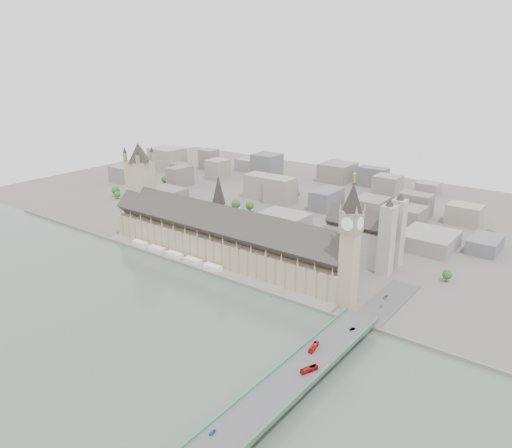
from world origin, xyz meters
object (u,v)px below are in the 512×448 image
Objects in this scene: car_blue at (212,432)px; car_silver at (352,329)px; palace_of_westminster at (223,238)px; victoria_tower at (141,184)px; westminster_bridge at (310,368)px; westminster_abbey at (365,238)px; red_bus_north at (314,347)px; car_approach at (386,297)px; red_bus_south at (309,369)px; elizabeth_tower at (351,237)px.

car_silver is at bearing 83.87° from car_blue.
victoria_tower is (-122.00, 6.30, 32.50)m from palace_of_westminster.
westminster_bridge is at bearing -72.86° from car_silver.
westminster_abbey reaches higher than red_bus_north.
westminster_bridge is 58.45× the size of car_approach.
westminster_abbey reaches higher than red_bus_south.
westminster_bridge is 13.28m from red_bus_south.
westminster_bridge is 27.05× the size of red_bus_north.
car_approach is at bearing 88.11° from westminster_bridge.
palace_of_westminster is at bearing -2.96° from victoria_tower.
red_bus_north reaches higher than car_approach.
palace_of_westminster is at bearing 175.04° from car_approach.
palace_of_westminster is 0.82× the size of westminster_bridge.
red_bus_south is at bearing -73.61° from westminster_abbey.
westminster_abbey is 12.23× the size of car_approach.
car_silver is (288.42, -64.96, -44.27)m from victoria_tower.
red_bus_south is 73.66m from car_blue.
palace_of_westminster is 2.47× the size of elizabeth_tower.
red_bus_south is (5.54, -9.99, 6.77)m from westminster_bridge.
car_approach reaches higher than westminster_bridge.
victoria_tower reaches higher than car_silver.
elizabeth_tower is 9.11× the size of red_bus_south.
westminster_bridge is 78.25× the size of car_silver.
palace_of_westminster is 245.78m from car_blue.
westminster_bridge is 83.13m from car_blue.
westminster_abbey is 5.66× the size of red_bus_north.
red_bus_south is (56.61, -192.49, -13.19)m from westminster_abbey.
red_bus_south is at bearing -61.02° from westminster_bridge.
red_bus_south is at bearing -93.80° from car_approach.
car_silver is 58.17m from car_approach.
red_bus_south reaches higher than car_silver.
red_bus_south is (10.03, -21.97, -0.03)m from red_bus_north.
palace_of_westminster reaches higher than westminster_bridge.
elizabeth_tower is at bearing 94.23° from car_blue.
westminster_bridge is 49.09m from car_silver.
westminster_bridge is 106.93m from car_approach.
elizabeth_tower is at bearing 104.11° from westminster_bridge.
victoria_tower reaches higher than car_approach.
car_silver is (166.42, -58.66, -11.77)m from palace_of_westminster.
car_silver reaches higher than westminster_bridge.
westminster_abbey is 16.34× the size of car_blue.
palace_of_westminster is at bearing 167.32° from red_bus_south.
red_bus_north is 1.02× the size of red_bus_south.
westminster_bridge is (162.00, -107.20, -17.58)m from palace_of_westminster.
palace_of_westminster is 134.09m from westminster_abbey.
elizabeth_tower is 55.63m from car_approach.
elizabeth_tower is 96.91m from westminster_abbey.
elizabeth_tower is at bearing -162.64° from car_approach.
red_bus_north is at bearing -76.86° from elizabeth_tower.
westminster_abbey is (110.92, 75.30, 2.38)m from palace_of_westminster.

